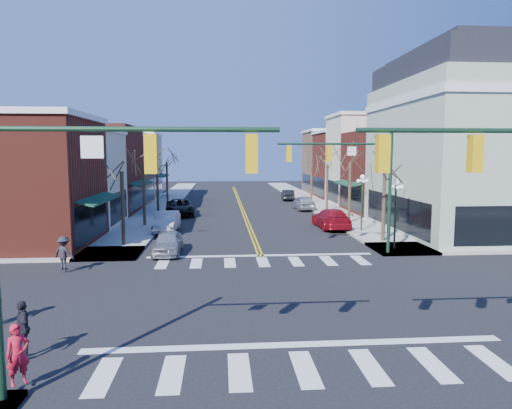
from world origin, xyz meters
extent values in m
plane|color=black|center=(0.00, 0.00, 0.00)|extent=(160.00, 160.00, 0.00)
cube|color=#9E9B93|center=(-8.75, 20.00, 0.07)|extent=(3.50, 70.00, 0.15)
cube|color=#9E9B93|center=(8.75, 20.00, 0.07)|extent=(3.50, 70.00, 0.15)
cube|color=maroon|center=(-15.50, 11.75, 4.00)|extent=(10.00, 8.50, 8.00)
cube|color=beige|center=(-15.50, 19.50, 3.75)|extent=(10.00, 7.00, 7.50)
cube|color=maroon|center=(-15.50, 27.50, 4.25)|extent=(10.00, 9.00, 8.50)
cube|color=#8B664D|center=(-15.50, 35.75, 3.90)|extent=(10.00, 7.50, 7.80)
cube|color=beige|center=(-15.50, 43.50, 4.10)|extent=(10.00, 8.00, 8.20)
cube|color=maroon|center=(15.50, 25.75, 4.00)|extent=(10.00, 8.50, 8.00)
cube|color=beige|center=(15.50, 33.50, 5.00)|extent=(10.00, 7.00, 10.00)
cube|color=maroon|center=(15.50, 41.00, 4.25)|extent=(10.00, 8.00, 8.50)
cube|color=#8B664D|center=(15.50, 49.00, 4.50)|extent=(10.00, 8.00, 9.00)
cube|color=#A3B39B|center=(16.50, 14.50, 5.50)|extent=(12.00, 14.00, 11.00)
cube|color=white|center=(16.50, 14.50, 9.60)|extent=(12.25, 14.25, 0.50)
cube|color=black|center=(16.50, 14.50, 11.90)|extent=(11.40, 13.40, 1.80)
cube|color=black|center=(16.50, 14.50, 13.00)|extent=(9.80, 11.80, 0.60)
cylinder|color=#14331E|center=(-4.15, -7.40, 6.40)|extent=(6.50, 0.12, 0.12)
cube|color=gold|center=(-3.83, -7.40, 5.85)|extent=(0.28, 0.28, 0.90)
cube|color=gold|center=(-1.55, -7.40, 5.85)|extent=(0.28, 0.28, 0.90)
cylinder|color=#14331E|center=(4.15, -7.40, 6.40)|extent=(6.50, 0.12, 0.12)
cube|color=gold|center=(3.83, -7.40, 5.85)|extent=(0.28, 0.28, 0.90)
cube|color=gold|center=(1.55, -7.40, 5.85)|extent=(0.28, 0.28, 0.90)
cylinder|color=#14331E|center=(7.40, 7.40, 3.60)|extent=(0.20, 0.20, 7.20)
cylinder|color=#14331E|center=(4.15, 7.40, 6.40)|extent=(6.50, 0.12, 0.12)
cube|color=gold|center=(3.83, 7.40, 5.85)|extent=(0.28, 0.28, 0.90)
cube|color=gold|center=(1.55, 7.40, 5.85)|extent=(0.28, 0.28, 0.90)
cylinder|color=#14331E|center=(8.20, 8.50, 2.00)|extent=(0.12, 0.12, 4.00)
sphere|color=white|center=(8.20, 8.50, 4.15)|extent=(0.36, 0.36, 0.36)
cylinder|color=#14331E|center=(8.20, 15.00, 2.00)|extent=(0.12, 0.12, 4.00)
sphere|color=white|center=(8.20, 15.00, 4.15)|extent=(0.36, 0.36, 0.36)
cylinder|color=#382B21|center=(-8.40, 11.00, 2.38)|extent=(0.24, 0.24, 4.76)
cylinder|color=#382B21|center=(-8.40, 19.00, 2.52)|extent=(0.24, 0.24, 5.04)
cylinder|color=#382B21|center=(-8.40, 27.00, 2.27)|extent=(0.24, 0.24, 4.55)
cylinder|color=#382B21|center=(-8.40, 35.00, 2.45)|extent=(0.24, 0.24, 4.90)
cylinder|color=#382B21|center=(8.40, 11.00, 2.31)|extent=(0.24, 0.24, 4.62)
cylinder|color=#382B21|center=(8.40, 19.00, 2.59)|extent=(0.24, 0.24, 5.18)
cylinder|color=#382B21|center=(8.40, 27.00, 2.42)|extent=(0.24, 0.24, 4.83)
cylinder|color=#382B21|center=(8.40, 35.00, 2.48)|extent=(0.24, 0.24, 4.97)
imported|color=#A3A3A8|center=(-5.38, 8.68, 0.67)|extent=(1.60, 3.95, 1.34)
imported|color=silver|center=(-6.34, 16.41, 0.76)|extent=(1.73, 4.65, 1.52)
imported|color=black|center=(-6.17, 25.62, 0.78)|extent=(3.13, 5.82, 1.55)
imported|color=maroon|center=(6.40, 17.01, 0.78)|extent=(2.31, 5.42, 1.56)
imported|color=#B7B7BC|center=(6.40, 28.94, 0.76)|extent=(1.88, 4.50, 1.52)
imported|color=black|center=(6.19, 38.94, 0.66)|extent=(1.65, 4.11, 1.33)
imported|color=red|center=(-7.30, -6.73, 0.92)|extent=(0.67, 0.64, 1.54)
imported|color=black|center=(-7.90, -4.99, 0.94)|extent=(0.77, 1.00, 1.57)
imported|color=black|center=(-10.00, 4.79, 0.99)|extent=(1.23, 0.97, 1.67)
camera|label=1|loc=(-2.26, -17.93, 5.85)|focal=32.00mm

